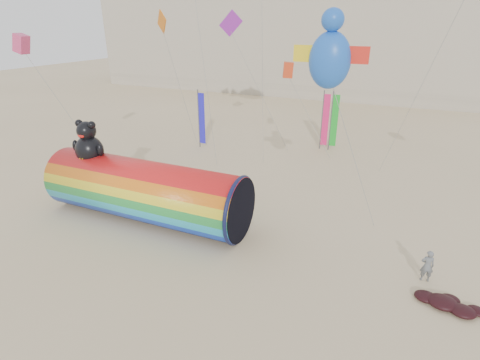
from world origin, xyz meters
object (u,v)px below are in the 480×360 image
at_px(windsock_assembly, 145,189).
at_px(kite_handler, 427,266).
at_px(hotel_building, 282,23).
at_px(fabric_bundle, 448,304).

bearing_deg(windsock_assembly, kite_handler, 1.13).
bearing_deg(windsock_assembly, hotel_building, 99.25).
xyz_separation_m(windsock_assembly, fabric_bundle, (15.54, -1.19, -1.66)).
bearing_deg(fabric_bundle, kite_handler, 119.42).
bearing_deg(hotel_building, kite_handler, -64.31).
bearing_deg(kite_handler, hotel_building, -74.08).
xyz_separation_m(windsock_assembly, kite_handler, (14.70, 0.29, -1.06)).
relative_size(windsock_assembly, fabric_bundle, 4.57).
xyz_separation_m(hotel_building, windsock_assembly, (7.60, -46.65, -8.48)).
height_order(hotel_building, windsock_assembly, hotel_building).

